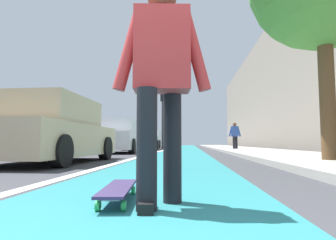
# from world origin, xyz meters

# --- Properties ---
(ground_plane) EXTENTS (80.00, 80.00, 0.00)m
(ground_plane) POSITION_xyz_m (10.00, 0.00, 0.00)
(ground_plane) COLOR #38383D
(bike_lane_paint) EXTENTS (56.00, 2.14, 0.00)m
(bike_lane_paint) POSITION_xyz_m (24.00, 0.00, 0.00)
(bike_lane_paint) COLOR #237075
(bike_lane_paint) RESTS_ON ground
(lane_stripe_white) EXTENTS (52.00, 0.16, 0.01)m
(lane_stripe_white) POSITION_xyz_m (20.00, 1.22, 0.00)
(lane_stripe_white) COLOR silver
(lane_stripe_white) RESTS_ON ground
(sidewalk_curb) EXTENTS (52.00, 3.20, 0.12)m
(sidewalk_curb) POSITION_xyz_m (18.00, -3.51, 0.06)
(sidewalk_curb) COLOR #9E9B93
(sidewalk_curb) RESTS_ON ground
(building_facade) EXTENTS (40.00, 1.20, 8.81)m
(building_facade) POSITION_xyz_m (22.00, -6.56, 4.40)
(building_facade) COLOR gray
(building_facade) RESTS_ON ground
(skateboard) EXTENTS (0.86, 0.28, 0.11)m
(skateboard) POSITION_xyz_m (1.26, 0.16, 0.09)
(skateboard) COLOR green
(skateboard) RESTS_ON ground
(skater_person) EXTENTS (0.48, 0.72, 1.64)m
(skater_person) POSITION_xyz_m (1.11, -0.19, 0.94)
(skater_person) COLOR black
(skater_person) RESTS_ON ground
(parked_car_near) EXTENTS (4.11, 2.07, 1.46)m
(parked_car_near) POSITION_xyz_m (5.28, 2.79, 0.69)
(parked_car_near) COLOR tan
(parked_car_near) RESTS_ON ground
(parked_car_mid) EXTENTS (4.06, 2.01, 1.47)m
(parked_car_mid) POSITION_xyz_m (11.59, 2.82, 0.70)
(parked_car_mid) COLOR silver
(parked_car_mid) RESTS_ON ground
(parked_car_far) EXTENTS (4.33, 1.97, 1.48)m
(parked_car_far) POSITION_xyz_m (17.26, 2.77, 0.71)
(parked_car_far) COLOR #B7B7BC
(parked_car_far) RESTS_ON ground
(parked_car_end) EXTENTS (4.09, 2.09, 1.50)m
(parked_car_end) POSITION_xyz_m (23.44, 2.99, 0.73)
(parked_car_end) COLOR silver
(parked_car_end) RESTS_ON ground
(traffic_light) EXTENTS (0.33, 0.28, 4.29)m
(traffic_light) POSITION_xyz_m (19.63, 1.62, 2.97)
(traffic_light) COLOR #2D2D2D
(traffic_light) RESTS_ON ground
(pedestrian_distant) EXTENTS (0.45, 0.70, 1.60)m
(pedestrian_distant) POSITION_xyz_m (15.35, -2.92, 0.92)
(pedestrian_distant) COLOR black
(pedestrian_distant) RESTS_ON ground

